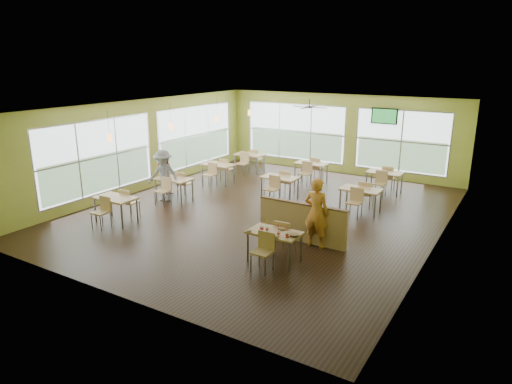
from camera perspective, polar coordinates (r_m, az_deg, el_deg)
room at (r=13.63m, az=1.16°, el=3.88°), size 12.00×12.04×3.20m
window_bays at (r=17.59m, az=-1.27°, el=6.28°), size 9.24×10.24×2.38m
main_table at (r=10.47m, az=2.33°, el=-5.57°), size 1.22×1.52×0.87m
half_wall_divider at (r=11.71m, az=5.78°, el=-3.78°), size 2.40×0.14×1.04m
dining_tables at (r=15.81m, az=0.97°, el=2.01°), size 6.92×8.72×0.87m
pendant_lights at (r=15.83m, az=-7.74°, el=8.61°), size 0.11×7.31×0.86m
ceiling_fan at (r=16.06m, az=6.68°, el=10.52°), size 1.25×1.25×0.29m
tv_backwall at (r=18.20m, az=15.75°, el=9.12°), size 1.00×0.07×0.60m
man_plaid at (r=11.33m, az=7.57°, el=-2.59°), size 0.66×0.45×1.78m
patron_maroon at (r=16.15m, az=-11.21°, el=2.40°), size 0.84×0.72×1.48m
patron_grey at (r=15.27m, az=-11.46°, el=2.03°), size 1.22×0.87×1.70m
cup_blue at (r=10.42m, az=0.72°, el=-4.54°), size 0.10×0.10×0.36m
cup_yellow at (r=10.42m, az=1.37°, el=-4.58°), size 0.09×0.09×0.32m
cup_red_near at (r=10.17m, az=2.82°, el=-5.15°), size 0.08×0.08×0.30m
cup_red_far at (r=10.11m, az=3.89°, el=-5.30°), size 0.09×0.09×0.31m
food_basket at (r=10.18m, az=4.80°, el=-5.37°), size 0.23×0.23×0.05m
ketchup_cup at (r=10.11m, az=3.92°, el=-5.60°), size 0.07×0.07×0.03m
wrapper_left at (r=10.41m, az=-0.88°, el=-4.87°), size 0.17×0.16×0.04m
wrapper_mid at (r=10.54m, az=3.27°, el=-4.59°), size 0.24×0.23×0.05m
wrapper_right at (r=10.09m, az=2.56°, el=-5.59°), size 0.15×0.14×0.03m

